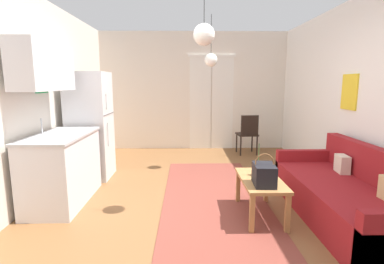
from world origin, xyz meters
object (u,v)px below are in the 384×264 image
couch (350,198)px  coffee_table (261,184)px  refrigerator (90,126)px  bamboo_vase (258,168)px  accent_chair (248,132)px  pendant_lamp_far (211,60)px  pendant_lamp_near (204,35)px  handbag (264,174)px

couch → coffee_table: couch is taller
coffee_table → refrigerator: (-2.43, 1.50, 0.48)m
coffee_table → bamboo_vase: bamboo_vase is taller
couch → accent_chair: bearing=99.5°
refrigerator → pendant_lamp_far: bearing=14.3°
bamboo_vase → accent_chair: bearing=80.5°
bamboo_vase → refrigerator: refrigerator is taller
accent_chair → pendant_lamp_near: (-1.14, -2.80, 1.60)m
refrigerator → accent_chair: size_ratio=1.97×
refrigerator → accent_chair: 3.28m
accent_chair → bamboo_vase: bearing=75.3°
coffee_table → pendant_lamp_far: bearing=102.0°
bamboo_vase → refrigerator: bearing=150.7°
bamboo_vase → pendant_lamp_far: 2.38m
pendant_lamp_near → pendant_lamp_far: (0.23, 1.83, -0.14)m
accent_chair → pendant_lamp_far: pendant_lamp_far is taller
refrigerator → pendant_lamp_far: (2.00, 0.51, 1.09)m
couch → pendant_lamp_far: size_ratio=2.46×
accent_chair → pendant_lamp_near: 3.42m
coffee_table → refrigerator: bearing=148.3°
handbag → accent_chair: size_ratio=0.40×
coffee_table → pendant_lamp_near: size_ratio=1.20×
refrigerator → coffee_table: bearing=-31.7°
refrigerator → couch: bearing=-25.5°
coffee_table → accent_chair: (0.48, 2.98, 0.11)m
handbag → refrigerator: size_ratio=0.20×
coffee_table → pendant_lamp_near: 1.84m
handbag → refrigerator: 2.97m
couch → pendant_lamp_near: bearing=169.1°
coffee_table → pendant_lamp_far: pendant_lamp_far is taller
couch → handbag: 1.07m
coffee_table → couch: bearing=-7.7°
coffee_table → bamboo_vase: 0.21m
pendant_lamp_near → pendant_lamp_far: bearing=82.7°
couch → accent_chair: accent_chair is taller
pendant_lamp_far → handbag: bearing=-79.6°
coffee_table → handbag: size_ratio=2.54×
handbag → pendant_lamp_far: pendant_lamp_far is taller
coffee_table → pendant_lamp_near: pendant_lamp_near is taller
pendant_lamp_near → bamboo_vase: bearing=-4.1°
pendant_lamp_near → couch: bearing=-10.9°
couch → pendant_lamp_near: pendant_lamp_near is taller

